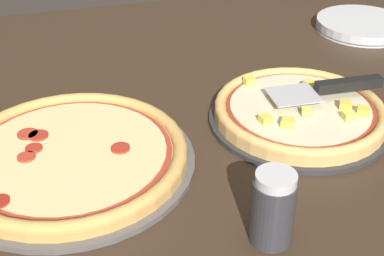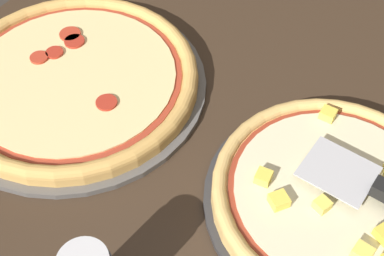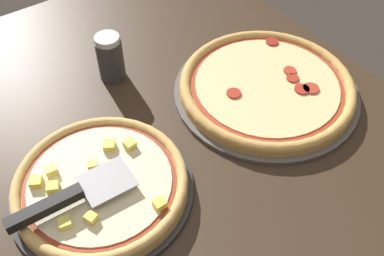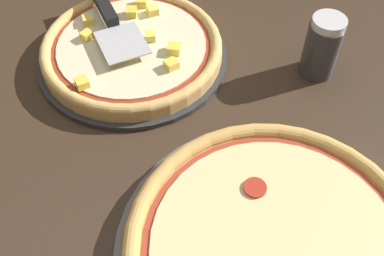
{
  "view_description": "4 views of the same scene",
  "coord_description": "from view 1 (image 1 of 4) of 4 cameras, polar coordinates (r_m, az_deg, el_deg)",
  "views": [
    {
      "loc": [
        -81.83,
        36.69,
        53.75
      ],
      "look_at": [
        -4.84,
        14.61,
        3.0
      ],
      "focal_mm": 50.0,
      "sensor_mm": 36.0,
      "label": 1
    },
    {
      "loc": [
        -45.53,
        -11.88,
        62.23
      ],
      "look_at": [
        -4.84,
        14.61,
        3.0
      ],
      "focal_mm": 50.0,
      "sensor_mm": 36.0,
      "label": 2
    },
    {
      "loc": [
        44.88,
        -21.11,
        70.44
      ],
      "look_at": [
        -4.84,
        14.61,
        3.0
      ],
      "focal_mm": 42.0,
      "sensor_mm": 36.0,
      "label": 3
    },
    {
      "loc": [
        14.38,
        52.52,
        56.08
      ],
      "look_at": [
        -4.84,
        14.61,
        3.0
      ],
      "focal_mm": 42.0,
      "sensor_mm": 36.0,
      "label": 4
    }
  ],
  "objects": [
    {
      "name": "ground_plane",
      "position": [
        1.05,
        6.92,
        0.32
      ],
      "size": [
        142.31,
        123.21,
        3.6
      ],
      "primitive_type": "cube",
      "color": "#38281C"
    },
    {
      "name": "pizza_pan_front",
      "position": [
        1.04,
        11.28,
        0.9
      ],
      "size": [
        34.3,
        34.3,
        1.0
      ],
      "primitive_type": "cylinder",
      "color": "#2D2D30",
      "rests_on": "ground_plane"
    },
    {
      "name": "pizza_front",
      "position": [
        1.03,
        11.41,
        1.92
      ],
      "size": [
        32.24,
        32.24,
        3.89
      ],
      "color": "#DBAD60",
      "rests_on": "pizza_pan_front"
    },
    {
      "name": "pizza_pan_back",
      "position": [
        0.93,
        -12.71,
        -3.63
      ],
      "size": [
        41.83,
        41.83,
        1.0
      ],
      "primitive_type": "cylinder",
      "color": "#565451",
      "rests_on": "ground_plane"
    },
    {
      "name": "pizza_back",
      "position": [
        0.92,
        -12.85,
        -2.73
      ],
      "size": [
        39.32,
        39.32,
        2.74
      ],
      "color": "tan",
      "rests_on": "pizza_pan_back"
    },
    {
      "name": "serving_spatula",
      "position": [
        1.06,
        15.17,
        4.29
      ],
      "size": [
        8.08,
        22.75,
        2.0
      ],
      "color": "#B7B7BC",
      "rests_on": "pizza_front"
    },
    {
      "name": "plate_stack",
      "position": [
        1.5,
        17.7,
        10.42
      ],
      "size": [
        23.91,
        23.91,
        2.8
      ],
      "color": "silver",
      "rests_on": "ground_plane"
    },
    {
      "name": "parmesan_shaker",
      "position": [
        0.74,
        8.64,
        -8.46
      ],
      "size": [
        6.08,
        6.08,
        11.33
      ],
      "color": "#333338",
      "rests_on": "ground_plane"
    }
  ]
}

